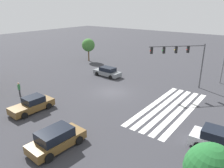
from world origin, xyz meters
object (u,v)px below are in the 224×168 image
Objects in this scene: car_4 at (107,72)px; tree_corner_b at (88,45)px; traffic_signal_mast at (182,55)px; car_0 at (218,140)px; car_1 at (32,105)px; car_2 at (56,139)px; pedestrian at (19,89)px.

car_4 is 11.31m from tree_corner_b.
tree_corner_b is at bearing -56.94° from traffic_signal_mast.
car_0 is 18.08m from car_1.
traffic_signal_mast is 19.17m from car_2.
pedestrian is (-3.46, 22.26, 0.22)m from car_0.
traffic_signal_mast reaches higher than tree_corner_b.
car_2 is (-18.56, 2.82, -3.87)m from traffic_signal_mast.
tree_corner_b is at bearing -29.51° from car_4.
traffic_signal_mast is at bearing 149.76° from car_1.
car_1 is at bearing -59.86° from pedestrian.
car_2 reaches higher than car_4.
car_0 is 21.01m from car_4.
tree_corner_b is at bearing 63.64° from pedestrian.
pedestrian is at bearing -0.83° from traffic_signal_mast.
car_4 is 1.03× the size of tree_corner_b.
car_0 is at bearing -50.05° from car_2.
car_2 is at bearing -62.28° from pedestrian.
car_1 is 1.01× the size of car_4.
tree_corner_b is (15.38, 28.08, 2.44)m from car_0.
pedestrian is at bearing -104.31° from car_1.
car_0 is 32.11m from tree_corner_b.
car_4 is at bearing 31.15° from pedestrian.
traffic_signal_mast is 1.42× the size of car_0.
car_0 is at bearing -34.69° from pedestrian.
car_2 is (-7.56, 10.19, 0.02)m from car_0.
traffic_signal_mast is at bearing -5.23° from car_2.
car_2 is at bearing 118.29° from car_4.
pedestrian reaches higher than car_4.
traffic_signal_mast reaches higher than car_1.
pedestrian is at bearing 76.67° from car_4.
pedestrian reaches higher than car_0.
tree_corner_b is at bearing 148.55° from car_0.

